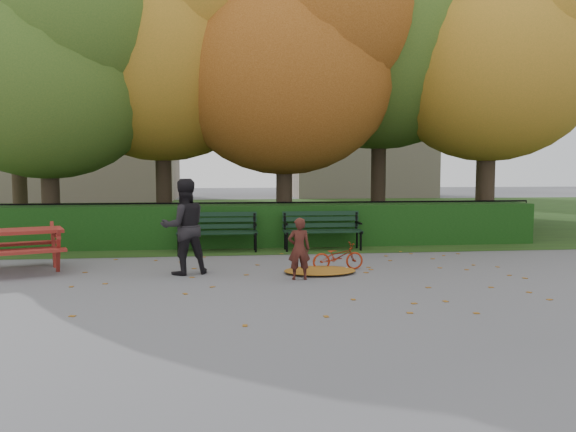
{
  "coord_description": "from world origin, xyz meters",
  "views": [
    {
      "loc": [
        -1.19,
        -8.99,
        1.88
      ],
      "look_at": [
        0.02,
        1.24,
        1.0
      ],
      "focal_mm": 35.0,
      "sensor_mm": 36.0,
      "label": 1
    }
  ],
  "objects": [
    {
      "name": "tree_e",
      "position": [
        6.52,
        5.77,
        5.08
      ],
      "size": [
        6.09,
        5.8,
        8.16
      ],
      "color": "#2E2219",
      "rests_on": "ground"
    },
    {
      "name": "building_left",
      "position": [
        -9.0,
        26.0,
        7.5
      ],
      "size": [
        10.0,
        7.0,
        15.0
      ],
      "primitive_type": "cube",
      "color": "#C3AF97",
      "rests_on": "ground"
    },
    {
      "name": "bench_right",
      "position": [
        1.1,
        3.7,
        0.52
      ],
      "size": [
        1.8,
        0.57,
        0.88
      ],
      "color": "black",
      "rests_on": "ground"
    },
    {
      "name": "tree_g",
      "position": [
        8.33,
        9.76,
        5.37
      ],
      "size": [
        6.3,
        6.0,
        8.55
      ],
      "color": "#2E2219",
      "rests_on": "ground"
    },
    {
      "name": "tree_f",
      "position": [
        -7.13,
        9.24,
        5.69
      ],
      "size": [
        6.93,
        6.6,
        9.19
      ],
      "color": "#2E2219",
      "rests_on": "ground"
    },
    {
      "name": "leaf_pile",
      "position": [
        0.55,
        0.82,
        0.05
      ],
      "size": [
        1.43,
        1.09,
        0.09
      ],
      "primitive_type": "ellipsoid",
      "rotation": [
        0.0,
        0.0,
        0.15
      ],
      "color": "brown",
      "rests_on": "ground"
    },
    {
      "name": "child",
      "position": [
        0.09,
        0.29,
        0.53
      ],
      "size": [
        0.39,
        0.26,
        1.05
      ],
      "primitive_type": "imported",
      "rotation": [
        0.0,
        0.0,
        3.16
      ],
      "color": "#451D16",
      "rests_on": "ground"
    },
    {
      "name": "bench_left",
      "position": [
        -1.3,
        3.7,
        0.52
      ],
      "size": [
        1.8,
        0.57,
        0.88
      ],
      "color": "black",
      "rests_on": "ground"
    },
    {
      "name": "adult",
      "position": [
        -1.86,
        1.01,
        0.85
      ],
      "size": [
        0.99,
        0.88,
        1.7
      ],
      "primitive_type": "imported",
      "rotation": [
        0.0,
        0.0,
        3.49
      ],
      "color": "black",
      "rests_on": "ground"
    },
    {
      "name": "tree_a",
      "position": [
        -5.19,
        5.58,
        4.52
      ],
      "size": [
        5.88,
        5.6,
        7.48
      ],
      "color": "#2E2219",
      "rests_on": "ground"
    },
    {
      "name": "tree_b",
      "position": [
        -2.44,
        6.75,
        5.4
      ],
      "size": [
        6.72,
        6.4,
        8.79
      ],
      "color": "#2E2219",
      "rests_on": "ground"
    },
    {
      "name": "ground",
      "position": [
        0.0,
        0.0,
        0.0
      ],
      "size": [
        90.0,
        90.0,
        0.0
      ],
      "primitive_type": "plane",
      "color": "slate",
      "rests_on": "ground"
    },
    {
      "name": "building_right",
      "position": [
        8.0,
        28.0,
        6.0
      ],
      "size": [
        9.0,
        6.0,
        12.0
      ],
      "primitive_type": "cube",
      "color": "#C3AF97",
      "rests_on": "ground"
    },
    {
      "name": "leaf_scatter",
      "position": [
        0.0,
        0.3,
        0.01
      ],
      "size": [
        9.0,
        5.7,
        0.01
      ],
      "primitive_type": null,
      "color": "brown",
      "rests_on": "ground"
    },
    {
      "name": "tree_d",
      "position": [
        3.88,
        7.23,
        5.98
      ],
      "size": [
        7.14,
        6.8,
        9.58
      ],
      "color": "#2E2219",
      "rests_on": "ground"
    },
    {
      "name": "picnic_table",
      "position": [
        -5.0,
        1.47,
        0.61
      ],
      "size": [
        2.23,
        2.02,
        0.89
      ],
      "rotation": [
        0.0,
        0.0,
        0.37
      ],
      "color": "maroon",
      "rests_on": "ground"
    },
    {
      "name": "iron_fence",
      "position": [
        0.0,
        5.3,
        0.54
      ],
      "size": [
        14.0,
        0.04,
        1.02
      ],
      "color": "black",
      "rests_on": "ground"
    },
    {
      "name": "tree_c",
      "position": [
        0.83,
        5.96,
        4.82
      ],
      "size": [
        6.3,
        6.0,
        8.0
      ],
      "color": "#2E2219",
      "rests_on": "ground"
    },
    {
      "name": "bicycle",
      "position": [
        0.93,
        1.09,
        0.25
      ],
      "size": [
        0.99,
        0.43,
        0.51
      ],
      "primitive_type": "imported",
      "rotation": [
        0.0,
        0.0,
        1.67
      ],
      "color": "maroon",
      "rests_on": "ground"
    },
    {
      "name": "grass_strip",
      "position": [
        0.0,
        14.0,
        0.01
      ],
      "size": [
        90.0,
        90.0,
        0.0
      ],
      "primitive_type": "plane",
      "color": "#1F3614",
      "rests_on": "ground"
    },
    {
      "name": "hedge",
      "position": [
        0.0,
        4.5,
        0.5
      ],
      "size": [
        13.0,
        0.9,
        1.0
      ],
      "primitive_type": "cube",
      "color": "black",
      "rests_on": "ground"
    }
  ]
}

